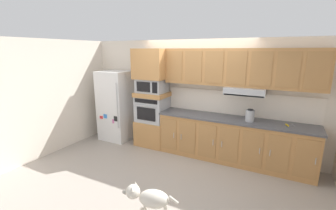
% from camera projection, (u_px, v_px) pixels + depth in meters
% --- Properties ---
extents(ground_plane, '(9.60, 9.60, 0.00)m').
position_uv_depth(ground_plane, '(176.00, 166.00, 4.60)').
color(ground_plane, '#9E9389').
extents(back_kitchen_wall, '(6.20, 0.12, 2.50)m').
position_uv_depth(back_kitchen_wall, '(197.00, 95.00, 5.27)').
color(back_kitchen_wall, silver).
rests_on(back_kitchen_wall, ground).
extents(side_panel_left, '(0.12, 7.10, 2.50)m').
position_uv_depth(side_panel_left, '(72.00, 93.00, 5.56)').
color(side_panel_left, silver).
rests_on(side_panel_left, ground).
extents(refrigerator, '(0.76, 0.73, 1.76)m').
position_uv_depth(refrigerator, '(117.00, 105.00, 5.88)').
color(refrigerator, white).
rests_on(refrigerator, ground).
extents(oven_base_cabinet, '(0.74, 0.62, 0.60)m').
position_uv_depth(oven_base_cabinet, '(153.00, 132.00, 5.62)').
color(oven_base_cabinet, '#B77F47').
rests_on(oven_base_cabinet, ground).
extents(built_in_oven, '(0.70, 0.62, 0.60)m').
position_uv_depth(built_in_oven, '(153.00, 109.00, 5.47)').
color(built_in_oven, '#A8AAAF').
rests_on(built_in_oven, oven_base_cabinet).
extents(appliance_mid_shelf, '(0.74, 0.62, 0.10)m').
position_uv_depth(appliance_mid_shelf, '(152.00, 94.00, 5.40)').
color(appliance_mid_shelf, '#B77F47').
rests_on(appliance_mid_shelf, built_in_oven).
extents(microwave, '(0.64, 0.54, 0.32)m').
position_uv_depth(microwave, '(152.00, 86.00, 5.34)').
color(microwave, '#A8AAAF').
rests_on(microwave, appliance_mid_shelf).
extents(appliance_upper_cabinet, '(0.74, 0.62, 0.68)m').
position_uv_depth(appliance_upper_cabinet, '(152.00, 64.00, 5.23)').
color(appliance_upper_cabinet, '#B77F47').
rests_on(appliance_upper_cabinet, microwave).
extents(lower_cabinet_run, '(3.07, 0.63, 0.88)m').
position_uv_depth(lower_cabinet_run, '(232.00, 141.00, 4.73)').
color(lower_cabinet_run, '#B77F47').
rests_on(lower_cabinet_run, ground).
extents(countertop_slab, '(3.11, 0.64, 0.04)m').
position_uv_depth(countertop_slab, '(233.00, 119.00, 4.63)').
color(countertop_slab, '#4C4C51').
rests_on(countertop_slab, lower_cabinet_run).
extents(backsplash_panel, '(3.11, 0.02, 0.50)m').
position_uv_depth(backsplash_panel, '(237.00, 103.00, 4.82)').
color(backsplash_panel, white).
rests_on(backsplash_panel, countertop_slab).
extents(upper_cabinet_with_hood, '(3.07, 0.48, 0.88)m').
position_uv_depth(upper_cabinet_with_hood, '(239.00, 69.00, 4.50)').
color(upper_cabinet_with_hood, '#B77F47').
rests_on(upper_cabinet_with_hood, backsplash_panel).
extents(screwdriver, '(0.16, 0.15, 0.03)m').
position_uv_depth(screwdriver, '(288.00, 125.00, 4.16)').
color(screwdriver, yellow).
rests_on(screwdriver, countertop_slab).
extents(electric_kettle, '(0.17, 0.17, 0.24)m').
position_uv_depth(electric_kettle, '(250.00, 116.00, 4.42)').
color(electric_kettle, '#A8AAAF').
rests_on(electric_kettle, countertop_slab).
extents(dog, '(0.76, 0.34, 0.54)m').
position_uv_depth(dog, '(149.00, 198.00, 3.02)').
color(dog, beige).
rests_on(dog, ground).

